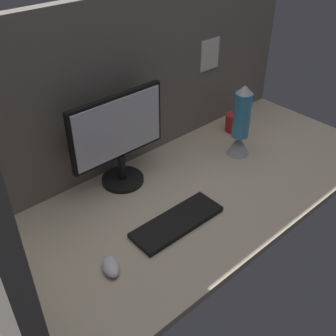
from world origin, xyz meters
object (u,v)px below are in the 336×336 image
Objects in this scene: lava_lamp at (241,126)px; mouse at (111,266)px; keyboard at (177,222)px; mug_red_plastic at (234,122)px; monitor at (119,136)px.

mouse is at bearing -168.04° from lava_lamp.
mug_red_plastic is (69.58, 32.14, 3.62)cm from keyboard.
mouse is 106.61cm from mug_red_plastic.
monitor is 1.16× the size of keyboard.
keyboard is at bearing -163.09° from lava_lamp.
keyboard is 31.54cm from mouse.
monitor is 4.66× the size of mug_red_plastic.
lava_lamp reaches higher than keyboard.
mug_red_plastic reaches higher than keyboard.
mug_red_plastic is (101.07, 33.78, 2.92)cm from mouse.
monitor is at bearing 160.36° from lava_lamp.
mug_red_plastic is at bearing 39.43° from mouse.
monitor is 71.18cm from mug_red_plastic.
mouse is at bearing -176.46° from keyboard.
monitor is at bearing 176.98° from mug_red_plastic.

